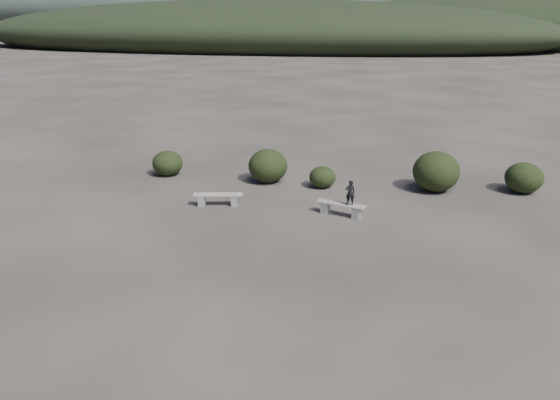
# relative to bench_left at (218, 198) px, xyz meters

# --- Properties ---
(ground) EXTENTS (1200.00, 1200.00, 0.00)m
(ground) POSITION_rel_bench_left_xyz_m (1.92, -5.54, -0.26)
(ground) COLOR #302A25
(ground) RESTS_ON ground
(bench_left) EXTENTS (1.74, 0.77, 0.43)m
(bench_left) POSITION_rel_bench_left_xyz_m (0.00, 0.00, 0.00)
(bench_left) COLOR gray
(bench_left) RESTS_ON ground
(bench_right) EXTENTS (1.71, 0.77, 0.42)m
(bench_right) POSITION_rel_bench_left_xyz_m (4.29, 0.01, -0.00)
(bench_right) COLOR gray
(bench_right) RESTS_ON ground
(seated_person) EXTENTS (0.36, 0.29, 0.84)m
(seated_person) POSITION_rel_bench_left_xyz_m (4.58, -0.07, 0.58)
(seated_person) COLOR black
(seated_person) RESTS_ON bench_right
(shrub_a) EXTENTS (1.24, 1.24, 1.02)m
(shrub_a) POSITION_rel_bench_left_xyz_m (-3.27, 3.10, 0.25)
(shrub_a) COLOR black
(shrub_a) RESTS_ON ground
(shrub_b) EXTENTS (1.54, 1.54, 1.32)m
(shrub_b) POSITION_rel_bench_left_xyz_m (0.99, 3.12, 0.40)
(shrub_b) COLOR black
(shrub_b) RESTS_ON ground
(shrub_c) EXTENTS (1.03, 1.03, 0.82)m
(shrub_c) POSITION_rel_bench_left_xyz_m (3.21, 2.91, 0.15)
(shrub_c) COLOR black
(shrub_c) RESTS_ON ground
(shrub_d) EXTENTS (1.73, 1.73, 1.51)m
(shrub_d) POSITION_rel_bench_left_xyz_m (7.41, 3.46, 0.50)
(shrub_d) COLOR black
(shrub_d) RESTS_ON ground
(shrub_e) EXTENTS (1.37, 1.37, 1.14)m
(shrub_e) POSITION_rel_bench_left_xyz_m (10.60, 4.00, 0.31)
(shrub_e) COLOR black
(shrub_e) RESTS_ON ground
(mountain_ridges) EXTENTS (500.00, 400.00, 56.00)m
(mountain_ridges) POSITION_rel_bench_left_xyz_m (-5.56, 333.52, 10.58)
(mountain_ridges) COLOR black
(mountain_ridges) RESTS_ON ground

